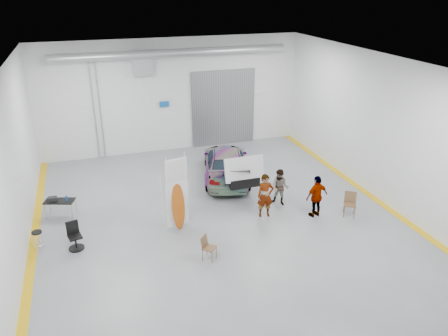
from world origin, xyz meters
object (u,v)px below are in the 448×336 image
object	(u,v)px
person_c	(317,196)
office_chair	(75,237)
sedan_car	(226,163)
person_b	(280,187)
folding_chair_near	(209,252)
person_a	(265,196)
shop_stool	(38,241)
work_table	(58,201)
surfboard_display	(177,200)
folding_chair_far	(349,209)

from	to	relation	value
person_c	office_chair	size ratio (longest dim) A/B	1.74
sedan_car	person_c	distance (m)	5.12
person_b	folding_chair_near	world-z (taller)	person_b
person_a	shop_stool	bearing A→B (deg)	-172.93
work_table	office_chair	distance (m)	2.58
folding_chair_near	work_table	xyz separation A→B (m)	(-4.83, 4.57, 0.45)
person_c	shop_stool	world-z (taller)	person_c
person_b	sedan_car	bearing A→B (deg)	152.13
surfboard_display	work_table	xyz separation A→B (m)	(-4.25, 2.31, -0.50)
shop_stool	folding_chair_far	bearing A→B (deg)	-6.31
sedan_car	folding_chair_far	bearing A→B (deg)	140.56
sedan_car	folding_chair_near	xyz separation A→B (m)	(-2.62, -6.11, -0.47)
person_a	folding_chair_far	size ratio (longest dim) A/B	1.84
person_a	person_c	xyz separation A→B (m)	(1.91, -0.64, -0.02)
person_b	work_table	world-z (taller)	person_b
person_b	shop_stool	world-z (taller)	person_b
person_c	office_chair	xyz separation A→B (m)	(-9.08, 0.58, -0.43)
person_c	folding_chair_near	bearing A→B (deg)	6.25
sedan_car	folding_chair_far	world-z (taller)	sedan_car
person_a	folding_chair_near	xyz separation A→B (m)	(-2.92, -2.14, -0.62)
person_b	person_c	xyz separation A→B (m)	(0.95, -1.34, 0.09)
office_chair	folding_chair_near	bearing A→B (deg)	-39.55
folding_chair_far	work_table	distance (m)	11.50
person_b	office_chair	distance (m)	8.18
office_chair	person_b	bearing A→B (deg)	-8.16
folding_chair_near	folding_chair_far	distance (m)	6.22
person_a	surfboard_display	xyz separation A→B (m)	(-3.50, 0.12, 0.33)
sedan_car	person_c	bearing A→B (deg)	131.17
sedan_car	shop_stool	size ratio (longest dim) A/B	7.19
person_a	office_chair	xyz separation A→B (m)	(-7.17, -0.07, -0.45)
folding_chair_near	office_chair	size ratio (longest dim) A/B	0.86
office_chair	person_c	bearing A→B (deg)	-17.16
person_c	surfboard_display	world-z (taller)	surfboard_display
person_c	surfboard_display	size ratio (longest dim) A/B	0.58
person_c	office_chair	distance (m)	9.11
surfboard_display	folding_chair_near	size ratio (longest dim) A/B	3.49
person_a	folding_chair_far	distance (m)	3.41
person_a	surfboard_display	bearing A→B (deg)	-173.13
folding_chair_near	person_a	bearing A→B (deg)	-12.49
person_c	shop_stool	size ratio (longest dim) A/B	2.46
surfboard_display	folding_chair_far	distance (m)	6.86
sedan_car	person_b	bearing A→B (deg)	126.64
shop_stool	surfboard_display	bearing A→B (deg)	-1.61
person_b	folding_chair_near	distance (m)	4.84
sedan_car	person_a	world-z (taller)	person_a
sedan_car	person_a	distance (m)	3.98
surfboard_display	work_table	size ratio (longest dim) A/B	2.39
sedan_car	folding_chair_far	size ratio (longest dim) A/B	5.28
person_a	surfboard_display	distance (m)	3.52
folding_chair_near	office_chair	bearing A→B (deg)	105.30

